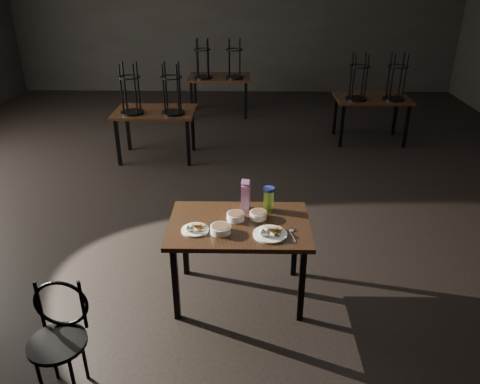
{
  "coord_description": "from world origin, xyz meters",
  "views": [
    {
      "loc": [
        0.29,
        -4.99,
        2.74
      ],
      "look_at": [
        0.22,
        -1.15,
        0.85
      ],
      "focal_mm": 35.0,
      "sensor_mm": 36.0,
      "label": 1
    }
  ],
  "objects_px": {
    "juice_carton": "(246,195)",
    "water_bottle": "(269,199)",
    "main_table": "(239,231)",
    "bentwood_chair": "(59,331)"
  },
  "relations": [
    {
      "from": "main_table",
      "to": "bentwood_chair",
      "type": "xyz_separation_m",
      "value": [
        -1.2,
        -1.03,
        -0.18
      ]
    },
    {
      "from": "main_table",
      "to": "water_bottle",
      "type": "relative_size",
      "value": 5.42
    },
    {
      "from": "water_bottle",
      "to": "bentwood_chair",
      "type": "height_order",
      "value": "water_bottle"
    },
    {
      "from": "water_bottle",
      "to": "bentwood_chair",
      "type": "bearing_deg",
      "value": -138.87
    },
    {
      "from": "juice_carton",
      "to": "water_bottle",
      "type": "height_order",
      "value": "juice_carton"
    },
    {
      "from": "main_table",
      "to": "water_bottle",
      "type": "distance_m",
      "value": 0.4
    },
    {
      "from": "main_table",
      "to": "water_bottle",
      "type": "bearing_deg",
      "value": 43.47
    },
    {
      "from": "main_table",
      "to": "juice_carton",
      "type": "distance_m",
      "value": 0.35
    },
    {
      "from": "juice_carton",
      "to": "bentwood_chair",
      "type": "distance_m",
      "value": 1.85
    },
    {
      "from": "juice_carton",
      "to": "water_bottle",
      "type": "bearing_deg",
      "value": -7.73
    }
  ]
}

